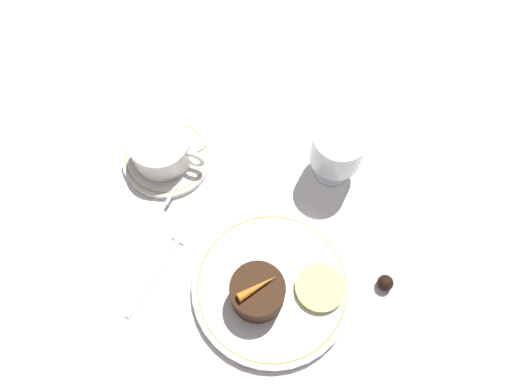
# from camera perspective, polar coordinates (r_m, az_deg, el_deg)

# --- Properties ---
(ground_plane) EXTENTS (3.00, 3.00, 0.00)m
(ground_plane) POSITION_cam_1_polar(r_m,az_deg,el_deg) (0.74, 0.80, -6.44)
(ground_plane) COLOR white
(dinner_plate) EXTENTS (0.23, 0.23, 0.01)m
(dinner_plate) POSITION_cam_1_polar(r_m,az_deg,el_deg) (0.72, 1.84, -10.75)
(dinner_plate) COLOR white
(dinner_plate) RESTS_ON ground_plane
(saucer) EXTENTS (0.14, 0.14, 0.01)m
(saucer) POSITION_cam_1_polar(r_m,az_deg,el_deg) (0.81, -10.14, 3.94)
(saucer) COLOR white
(saucer) RESTS_ON ground_plane
(coffee_cup) EXTENTS (0.12, 0.09, 0.05)m
(coffee_cup) POSITION_cam_1_polar(r_m,az_deg,el_deg) (0.78, -10.76, 4.92)
(coffee_cup) COLOR white
(coffee_cup) RESTS_ON saucer
(spoon) EXTENTS (0.02, 0.12, 0.00)m
(spoon) POSITION_cam_1_polar(r_m,az_deg,el_deg) (0.79, -7.66, 3.16)
(spoon) COLOR silver
(spoon) RESTS_ON saucer
(wine_glass) EXTENTS (0.08, 0.08, 0.10)m
(wine_glass) POSITION_cam_1_polar(r_m,az_deg,el_deg) (0.74, 9.28, 4.78)
(wine_glass) COLOR silver
(wine_glass) RESTS_ON ground_plane
(fork) EXTENTS (0.04, 0.18, 0.01)m
(fork) POSITION_cam_1_polar(r_m,az_deg,el_deg) (0.75, -9.76, -6.70)
(fork) COLOR silver
(fork) RESTS_ON ground_plane
(dessert_cake) EXTENTS (0.07, 0.07, 0.05)m
(dessert_cake) POSITION_cam_1_polar(r_m,az_deg,el_deg) (0.69, 0.17, -11.40)
(dessert_cake) COLOR #381E0F
(dessert_cake) RESTS_ON dinner_plate
(carrot_garnish) EXTENTS (0.05, 0.05, 0.01)m
(carrot_garnish) POSITION_cam_1_polar(r_m,az_deg,el_deg) (0.66, 0.18, -10.79)
(carrot_garnish) COLOR orange
(carrot_garnish) RESTS_ON dessert_cake
(pineapple_slice) EXTENTS (0.07, 0.07, 0.01)m
(pineapple_slice) POSITION_cam_1_polar(r_m,az_deg,el_deg) (0.71, 7.33, -10.76)
(pineapple_slice) COLOR #EFE075
(pineapple_slice) RESTS_ON dinner_plate
(chocolate_truffle) EXTENTS (0.02, 0.02, 0.02)m
(chocolate_truffle) POSITION_cam_1_polar(r_m,az_deg,el_deg) (0.74, 14.55, -10.02)
(chocolate_truffle) COLOR black
(chocolate_truffle) RESTS_ON ground_plane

